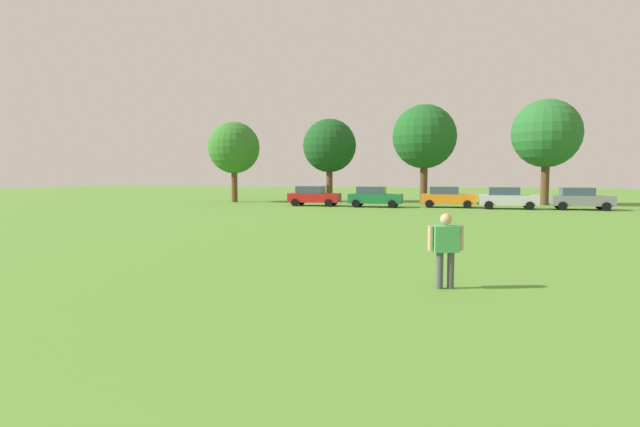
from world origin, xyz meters
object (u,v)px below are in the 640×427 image
object	(u,v)px
tree_far_left	(234,148)
parked_car_gray_4	(581,199)
adult_bystander	(446,244)
parked_car_red_0	(313,196)
parked_car_orange_2	(447,197)
parked_car_green_1	(375,197)
parked_car_silver_3	(507,198)
tree_right	(424,137)
tree_left	(330,146)
tree_far_right	(547,134)

from	to	relation	value
tree_far_left	parked_car_gray_4	bearing A→B (deg)	-7.27
adult_bystander	parked_car_red_0	distance (m)	32.49
adult_bystander	parked_car_gray_4	size ratio (longest dim) A/B	0.41
parked_car_orange_2	parked_car_gray_4	bearing A→B (deg)	-2.25
adult_bystander	parked_car_green_1	world-z (taller)	adult_bystander
parked_car_silver_3	tree_right	bearing A→B (deg)	141.20
parked_car_orange_2	tree_far_left	size ratio (longest dim) A/B	0.55
parked_car_green_1	tree_far_left	distance (m)	15.84
parked_car_orange_2	tree_right	bearing A→B (deg)	115.58
parked_car_red_0	adult_bystander	bearing A→B (deg)	-68.55
parked_car_red_0	tree_left	world-z (taller)	tree_left
tree_far_right	adult_bystander	bearing A→B (deg)	-101.18
parked_car_gray_4	tree_far_left	xyz separation A→B (m)	(-30.03, 3.83, 4.38)
adult_bystander	parked_car_red_0	xyz separation A→B (m)	(-11.88, 30.24, -0.18)
tree_left	tree_far_left	bearing A→B (deg)	-163.93
tree_left	parked_car_orange_2	bearing A→B (deg)	-27.83
tree_right	tree_far_right	distance (m)	10.34
parked_car_silver_3	tree_far_right	size ratio (longest dim) A/B	0.47
parked_car_orange_2	tree_right	distance (m)	7.34
tree_left	parked_car_silver_3	bearing A→B (deg)	-23.00
parked_car_silver_3	tree_far_right	world-z (taller)	tree_far_right
parked_car_orange_2	tree_far_left	bearing A→B (deg)	170.36
tree_far_left	tree_far_right	distance (m)	28.44
parked_car_gray_4	tree_far_left	bearing A→B (deg)	172.73
tree_far_right	parked_car_red_0	bearing A→B (deg)	-161.67
parked_car_green_1	tree_right	bearing A→B (deg)	58.77
parked_car_gray_4	tree_far_left	distance (m)	30.59
tree_far_left	adult_bystander	bearing A→B (deg)	-58.51
parked_car_green_1	parked_car_gray_4	bearing A→B (deg)	2.70
parked_car_red_0	parked_car_gray_4	xyz separation A→B (m)	(20.80, 0.40, 0.00)
tree_far_left	tree_left	distance (m)	9.26
tree_far_left	tree_right	xyz separation A→B (m)	(18.04, 1.25, 0.80)
parked_car_orange_2	tree_left	world-z (taller)	tree_left
adult_bystander	parked_car_green_1	xyz separation A→B (m)	(-6.59, 29.91, -0.18)
parked_car_silver_3	tree_left	size ratio (longest dim) A/B	0.53
tree_right	tree_far_right	xyz separation A→B (m)	(10.30, 0.86, 0.13)
adult_bystander	tree_far_left	xyz separation A→B (m)	(-21.11, 34.47, 4.20)
adult_bystander	tree_far_right	world-z (taller)	tree_far_right
parked_car_orange_2	parked_car_gray_4	distance (m)	9.75
parked_car_red_0	tree_right	distance (m)	11.59
parked_car_silver_3	tree_far_left	distance (m)	25.52
parked_car_red_0	tree_far_left	world-z (taller)	tree_far_left
adult_bystander	parked_car_gray_4	world-z (taller)	adult_bystander
parked_car_red_0	parked_car_silver_3	distance (m)	15.56
parked_car_green_1	tree_far_right	distance (m)	16.24
tree_far_left	tree_right	world-z (taller)	tree_right
parked_car_red_0	parked_car_gray_4	world-z (taller)	same
tree_far_left	tree_right	size ratio (longest dim) A/B	0.87
parked_car_gray_4	tree_left	xyz separation A→B (m)	(-21.13, 6.39, 4.58)
parked_car_red_0	parked_car_orange_2	xyz separation A→B (m)	(11.06, 0.78, 0.00)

